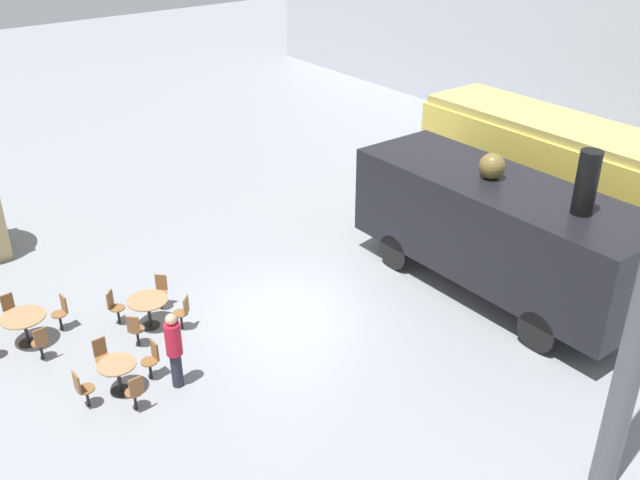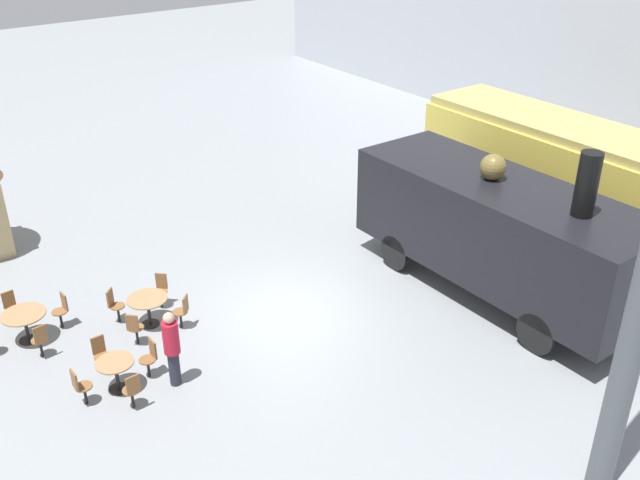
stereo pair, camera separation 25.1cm
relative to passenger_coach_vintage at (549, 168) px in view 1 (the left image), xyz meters
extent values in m
plane|color=gray|center=(-0.95, -8.45, -2.02)|extent=(80.00, 80.00, 0.00)
cube|color=#E0C64C|center=(0.00, 0.00, -0.10)|extent=(7.93, 2.45, 2.63)
cube|color=tan|center=(0.00, 0.00, 1.34)|extent=(7.77, 2.25, 0.24)
cylinder|color=black|center=(2.38, -1.16, -1.55)|extent=(0.93, 0.12, 0.93)
cylinder|color=black|center=(2.38, 1.16, -1.55)|extent=(0.93, 0.12, 0.93)
cylinder|color=black|center=(-2.38, -1.16, -1.55)|extent=(0.93, 0.12, 0.93)
cylinder|color=black|center=(-2.38, 1.16, -1.55)|extent=(0.93, 0.12, 0.93)
cube|color=black|center=(1.32, -3.78, -0.20)|extent=(7.79, 2.60, 2.35)
cylinder|color=black|center=(3.47, -3.78, 1.69)|extent=(0.48, 0.48, 1.44)
sphere|color=brown|center=(0.93, -3.78, 1.27)|extent=(0.64, 0.64, 0.64)
cylinder|color=black|center=(3.66, -5.02, -1.52)|extent=(0.98, 0.12, 0.98)
cylinder|color=black|center=(3.66, -2.54, -1.52)|extent=(0.98, 0.12, 0.98)
cylinder|color=black|center=(-1.01, -5.02, -1.52)|extent=(0.98, 0.12, 0.98)
cylinder|color=black|center=(-1.01, -2.54, -1.52)|extent=(0.98, 0.12, 0.98)
cylinder|color=black|center=(-0.66, -13.02, -2.01)|extent=(0.44, 0.44, 0.02)
cylinder|color=black|center=(-0.66, -13.02, -1.66)|extent=(0.08, 0.08, 0.67)
cylinder|color=#9E754C|center=(-0.66, -13.02, -1.32)|extent=(0.80, 0.80, 0.03)
cylinder|color=black|center=(-3.57, -14.00, -2.01)|extent=(0.44, 0.44, 0.02)
cylinder|color=black|center=(-3.57, -14.00, -1.66)|extent=(0.08, 0.08, 0.68)
cylinder|color=#9E754C|center=(-3.57, -14.00, -1.30)|extent=(1.00, 1.00, 0.03)
cylinder|color=black|center=(-2.49, -11.47, -2.01)|extent=(0.44, 0.44, 0.02)
cylinder|color=black|center=(-2.49, -11.47, -1.65)|extent=(0.08, 0.08, 0.68)
cylinder|color=#9E754C|center=(-2.49, -11.47, -1.30)|extent=(0.95, 0.95, 0.03)
cylinder|color=black|center=(-0.64, -13.72, -1.81)|extent=(0.06, 0.06, 0.42)
cylinder|color=brown|center=(-0.64, -13.72, -1.58)|extent=(0.36, 0.36, 0.03)
cube|color=brown|center=(-0.63, -13.87, -1.36)|extent=(0.29, 0.05, 0.42)
cylinder|color=black|center=(0.04, -13.00, -1.81)|extent=(0.06, 0.06, 0.42)
cylinder|color=brown|center=(0.04, -13.00, -1.58)|extent=(0.36, 0.36, 0.03)
cube|color=brown|center=(0.19, -13.00, -1.36)|extent=(0.05, 0.29, 0.42)
cylinder|color=black|center=(-0.68, -12.32, -1.81)|extent=(0.06, 0.06, 0.42)
cylinder|color=brown|center=(-0.68, -12.32, -1.58)|extent=(0.36, 0.36, 0.03)
cube|color=brown|center=(-0.69, -12.17, -1.36)|extent=(0.29, 0.05, 0.42)
cylinder|color=black|center=(-1.36, -13.04, -1.81)|extent=(0.06, 0.06, 0.42)
cylinder|color=brown|center=(-1.36, -13.04, -1.58)|extent=(0.36, 0.36, 0.03)
cube|color=brown|center=(-1.51, -13.05, -1.36)|extent=(0.05, 0.29, 0.42)
cylinder|color=black|center=(-2.77, -13.93, -1.81)|extent=(0.06, 0.06, 0.42)
cylinder|color=brown|center=(-2.77, -13.93, -1.58)|extent=(0.36, 0.36, 0.03)
cube|color=brown|center=(-2.62, -13.92, -1.36)|extent=(0.06, 0.29, 0.42)
cylinder|color=black|center=(-3.63, -13.20, -1.81)|extent=(0.06, 0.06, 0.42)
cylinder|color=brown|center=(-3.63, -13.20, -1.58)|extent=(0.36, 0.36, 0.03)
cube|color=brown|center=(-3.64, -13.05, -1.36)|extent=(0.29, 0.06, 0.42)
cylinder|color=black|center=(-4.36, -14.06, -1.81)|extent=(0.06, 0.06, 0.42)
cylinder|color=brown|center=(-4.36, -14.06, -1.58)|extent=(0.36, 0.36, 0.03)
cube|color=brown|center=(-4.52, -14.07, -1.36)|extent=(0.06, 0.29, 0.42)
cylinder|color=black|center=(-1.95, -12.03, -1.81)|extent=(0.06, 0.06, 0.42)
cylinder|color=brown|center=(-1.95, -12.03, -1.58)|extent=(0.36, 0.36, 0.03)
cube|color=brown|center=(-1.84, -12.14, -1.36)|extent=(0.23, 0.23, 0.42)
cylinder|color=black|center=(-1.94, -10.93, -1.81)|extent=(0.06, 0.06, 0.42)
cylinder|color=brown|center=(-1.94, -10.93, -1.58)|extent=(0.36, 0.36, 0.03)
cube|color=brown|center=(-1.83, -10.82, -1.36)|extent=(0.23, 0.23, 0.42)
cylinder|color=black|center=(-3.03, -10.92, -1.81)|extent=(0.06, 0.06, 0.42)
cylinder|color=brown|center=(-3.03, -10.92, -1.58)|extent=(0.36, 0.36, 0.03)
cube|color=brown|center=(-3.14, -10.81, -1.36)|extent=(0.23, 0.23, 0.42)
cylinder|color=black|center=(-3.05, -12.01, -1.81)|extent=(0.06, 0.06, 0.42)
cylinder|color=brown|center=(-3.05, -12.01, -1.58)|extent=(0.36, 0.36, 0.03)
cube|color=brown|center=(-3.16, -12.12, -1.36)|extent=(0.23, 0.23, 0.42)
cylinder|color=#262633|center=(-0.13, -11.97, -1.61)|extent=(0.24, 0.24, 0.81)
cylinder|color=#B2192D|center=(-0.13, -11.97, -0.84)|extent=(0.34, 0.34, 0.72)
sphere|color=tan|center=(-0.13, -11.97, -0.36)|extent=(0.24, 0.24, 0.24)
camera|label=1|loc=(11.11, -16.86, 7.65)|focal=40.00mm
camera|label=2|loc=(11.26, -16.66, 7.65)|focal=40.00mm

